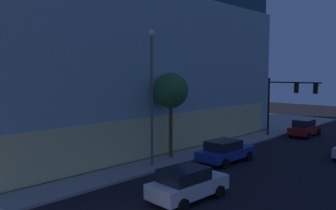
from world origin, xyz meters
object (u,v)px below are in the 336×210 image
Objects in this scene: modern_building at (69,60)px; car_blue at (225,151)px; traffic_light_far_corner at (288,95)px; street_lamp_sidewalk at (152,82)px; sidewalk_tree at (171,91)px; car_white at (187,183)px; car_red at (305,128)px.

modern_building reaches higher than car_blue.
street_lamp_sidewalk is at bearing 172.88° from traffic_light_far_corner.
sidewalk_tree is at bearing 168.64° from traffic_light_far_corner.
traffic_light_far_corner is 13.39m from sidewalk_tree.
modern_building is at bearing 121.48° from traffic_light_far_corner.
traffic_light_far_corner reaches higher than car_white.
street_lamp_sidewalk is at bearing 171.93° from car_red.
street_lamp_sidewalk is at bearing -103.02° from modern_building.
sidewalk_tree is at bearing -95.12° from modern_building.
car_blue is (0.57, -19.68, -6.75)m from modern_building.
car_white is 0.93× the size of car_red.
street_lamp_sidewalk is (-15.59, 1.95, 1.43)m from traffic_light_far_corner.
car_white is (-6.65, -22.44, -6.71)m from modern_building.
sidewalk_tree is at bearing 49.47° from car_white.
street_lamp_sidewalk is 7.65m from car_white.
street_lamp_sidewalk reaches higher than car_white.
modern_building is 7.36× the size of car_white.
traffic_light_far_corner is 18.90m from car_white.
car_blue is 13.59m from car_red.
traffic_light_far_corner is 0.92× the size of sidewalk_tree.
car_white is at bearing -172.34° from car_red.
traffic_light_far_corner reaches higher than car_blue.
modern_building is 25.12m from car_red.
street_lamp_sidewalk reaches higher than car_blue.
car_red is at bearing -13.87° from traffic_light_far_corner.
traffic_light_far_corner is at bearing -7.12° from street_lamp_sidewalk.
modern_building reaches higher than sidewalk_tree.
modern_building is 5.15× the size of sidewalk_tree.
car_white is at bearing -116.68° from street_lamp_sidewalk.
car_blue is (-11.07, -0.66, -3.34)m from traffic_light_far_corner.
modern_building is at bearing 76.98° from street_lamp_sidewalk.
car_red is (15.63, -3.26, -4.07)m from sidewalk_tree.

